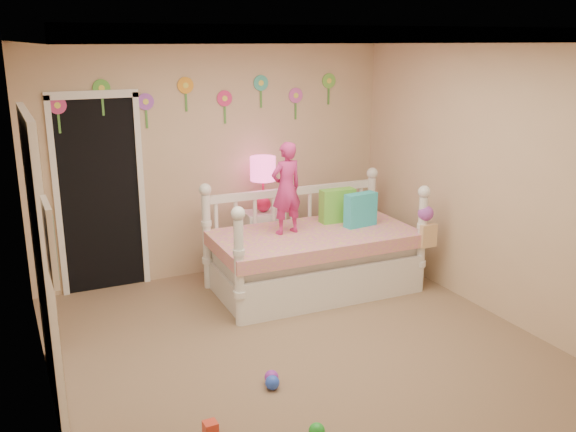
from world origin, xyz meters
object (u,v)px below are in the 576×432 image
child (286,188)px  nightstand (264,241)px  table_lamp (263,176)px  daybed (313,237)px

child → nightstand: 0.99m
nightstand → table_lamp: table_lamp is taller
daybed → nightstand: 0.80m
nightstand → child: bearing=-88.3°
daybed → child: 0.61m
nightstand → table_lamp: bearing=-86.5°
daybed → child: size_ratio=2.24×
child → daybed: bearing=156.1°
daybed → table_lamp: bearing=110.7°
daybed → child: child is taller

